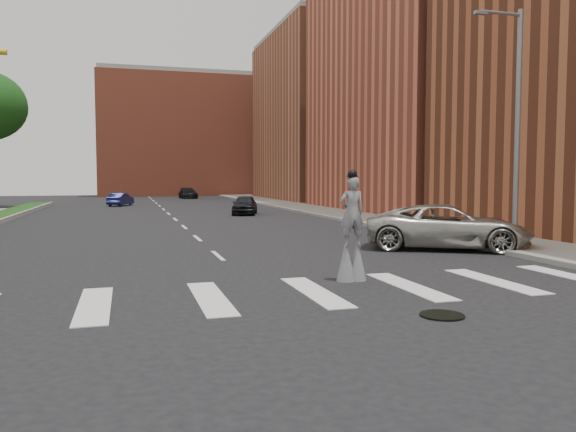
# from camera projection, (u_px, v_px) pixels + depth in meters

# --- Properties ---
(ground_plane) EXTENTS (160.00, 160.00, 0.00)m
(ground_plane) POSITION_uv_depth(u_px,v_px,m) (275.00, 304.00, 12.50)
(ground_plane) COLOR black
(ground_plane) RESTS_ON ground
(sidewalk_right) EXTENTS (5.00, 90.00, 0.18)m
(sidewalk_right) POSITION_uv_depth(u_px,v_px,m) (355.00, 215.00, 39.92)
(sidewalk_right) COLOR gray
(sidewalk_right) RESTS_ON ground
(manhole) EXTENTS (0.90, 0.90, 0.04)m
(manhole) POSITION_uv_depth(u_px,v_px,m) (442.00, 315.00, 11.41)
(manhole) COLOR black
(manhole) RESTS_ON ground
(building_mid) EXTENTS (16.00, 22.00, 24.00)m
(building_mid) POSITION_uv_depth(u_px,v_px,m) (438.00, 66.00, 46.51)
(building_mid) COLOR #C4583D
(building_mid) RESTS_ON ground
(building_far) EXTENTS (16.00, 22.00, 20.00)m
(building_far) POSITION_uv_depth(u_px,v_px,m) (335.00, 119.00, 69.65)
(building_far) COLOR #AB5D3F
(building_far) RESTS_ON ground
(building_backdrop) EXTENTS (26.00, 14.00, 18.00)m
(building_backdrop) POSITION_uv_depth(u_px,v_px,m) (185.00, 138.00, 88.27)
(building_backdrop) COLOR #C4583D
(building_backdrop) RESTS_ON ground
(streetlight) EXTENTS (2.05, 0.20, 9.00)m
(streetlight) POSITION_uv_depth(u_px,v_px,m) (515.00, 122.00, 20.93)
(streetlight) COLOR slate
(streetlight) RESTS_ON ground
(stilt_performer) EXTENTS (0.84, 0.53, 3.03)m
(stilt_performer) POSITION_uv_depth(u_px,v_px,m) (352.00, 235.00, 15.24)
(stilt_performer) COLOR black
(stilt_performer) RESTS_ON ground
(suv_crossing) EXTENTS (6.94, 5.56, 1.75)m
(suv_crossing) POSITION_uv_depth(u_px,v_px,m) (448.00, 227.00, 22.03)
(suv_crossing) COLOR #B2AFA8
(suv_crossing) RESTS_ON ground
(car_near) EXTENTS (2.84, 4.58, 1.46)m
(car_near) POSITION_uv_depth(u_px,v_px,m) (245.00, 205.00, 42.28)
(car_near) COLOR black
(car_near) RESTS_ON ground
(car_mid) EXTENTS (2.62, 4.03, 1.25)m
(car_mid) POSITION_uv_depth(u_px,v_px,m) (121.00, 199.00, 54.75)
(car_mid) COLOR #171C52
(car_mid) RESTS_ON ground
(car_far) EXTENTS (2.31, 4.98, 1.41)m
(car_far) POSITION_uv_depth(u_px,v_px,m) (188.00, 193.00, 73.94)
(car_far) COLOR black
(car_far) RESTS_ON ground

